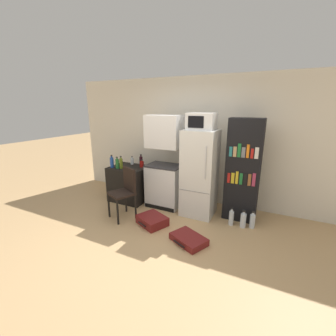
# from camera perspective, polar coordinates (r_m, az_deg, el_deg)

# --- Properties ---
(ground_plane) EXTENTS (24.00, 24.00, 0.00)m
(ground_plane) POSITION_cam_1_polar(r_m,az_deg,el_deg) (3.64, -4.35, -18.70)
(ground_plane) COLOR tan
(wall_back) EXTENTS (6.40, 0.10, 2.63)m
(wall_back) POSITION_cam_1_polar(r_m,az_deg,el_deg) (4.83, 9.57, 6.63)
(wall_back) COLOR silver
(wall_back) RESTS_ON ground_plane
(side_table) EXTENTS (0.79, 0.64, 0.76)m
(side_table) POSITION_cam_1_polar(r_m,az_deg,el_deg) (5.07, -9.72, -3.86)
(side_table) COLOR black
(side_table) RESTS_ON ground_plane
(kitchen_hutch) EXTENTS (0.70, 0.51, 1.88)m
(kitchen_hutch) POSITION_cam_1_polar(r_m,az_deg,el_deg) (4.57, -0.92, 0.55)
(kitchen_hutch) COLOR white
(kitchen_hutch) RESTS_ON ground_plane
(refrigerator) EXTENTS (0.60, 0.60, 1.63)m
(refrigerator) POSITION_cam_1_polar(r_m,az_deg,el_deg) (4.27, 8.02, -1.38)
(refrigerator) COLOR silver
(refrigerator) RESTS_ON ground_plane
(microwave) EXTENTS (0.48, 0.38, 0.29)m
(microwave) POSITION_cam_1_polar(r_m,az_deg,el_deg) (4.09, 8.53, 11.63)
(microwave) COLOR silver
(microwave) RESTS_ON refrigerator
(bookshelf) EXTENTS (0.58, 0.31, 1.85)m
(bookshelf) POSITION_cam_1_polar(r_m,az_deg,el_deg) (4.21, 18.48, -0.71)
(bookshelf) COLOR black
(bookshelf) RESTS_ON ground_plane
(bottle_ketchup_red) EXTENTS (0.09, 0.09, 0.16)m
(bottle_ketchup_red) POSITION_cam_1_polar(r_m,az_deg,el_deg) (4.90, -6.69, 1.03)
(bottle_ketchup_red) COLOR #AD1914
(bottle_ketchup_red) RESTS_ON side_table
(bottle_olive_oil) EXTENTS (0.07, 0.07, 0.27)m
(bottle_olive_oil) POSITION_cam_1_polar(r_m,az_deg,el_deg) (4.83, -11.82, 1.17)
(bottle_olive_oil) COLOR #566619
(bottle_olive_oil) RESTS_ON side_table
(bottle_clear_short) EXTENTS (0.07, 0.07, 0.18)m
(bottle_clear_short) POSITION_cam_1_polar(r_m,az_deg,el_deg) (5.15, -9.10, 1.77)
(bottle_clear_short) COLOR silver
(bottle_clear_short) RESTS_ON side_table
(bottle_wine_dark) EXTENTS (0.07, 0.07, 0.25)m
(bottle_wine_dark) POSITION_cam_1_polar(r_m,az_deg,el_deg) (5.01, -6.87, 1.83)
(bottle_wine_dark) COLOR black
(bottle_wine_dark) RESTS_ON side_table
(bottle_blue_soda) EXTENTS (0.08, 0.08, 0.27)m
(bottle_blue_soda) POSITION_cam_1_polar(r_m,az_deg,el_deg) (4.97, -14.08, 1.45)
(bottle_blue_soda) COLOR #1E47A3
(bottle_blue_soda) RESTS_ON side_table
(bottle_green_tall) EXTENTS (0.07, 0.07, 0.25)m
(bottle_green_tall) POSITION_cam_1_polar(r_m,az_deg,el_deg) (4.85, -12.76, 1.10)
(bottle_green_tall) COLOR #1E6028
(bottle_green_tall) RESTS_ON side_table
(chair) EXTENTS (0.53, 0.53, 0.95)m
(chair) POSITION_cam_1_polar(r_m,az_deg,el_deg) (4.25, -10.78, -5.09)
(chair) COLOR black
(chair) RESTS_ON ground_plane
(suitcase_large_flat) EXTENTS (0.64, 0.56, 0.10)m
(suitcase_large_flat) POSITION_cam_1_polar(r_m,az_deg,el_deg) (3.66, 5.25, -17.57)
(suitcase_large_flat) COLOR maroon
(suitcase_large_flat) RESTS_ON ground_plane
(suitcase_small_flat) EXTENTS (0.61, 0.57, 0.15)m
(suitcase_small_flat) POSITION_cam_1_polar(r_m,az_deg,el_deg) (4.11, -4.03, -13.11)
(suitcase_small_flat) COLOR maroon
(suitcase_small_flat) RESTS_ON ground_plane
(water_bottle_front) EXTENTS (0.10, 0.10, 0.32)m
(water_bottle_front) POSITION_cam_1_polar(r_m,az_deg,el_deg) (4.20, 18.55, -12.42)
(water_bottle_front) COLOR silver
(water_bottle_front) RESTS_ON ground_plane
(water_bottle_middle) EXTENTS (0.09, 0.09, 0.31)m
(water_bottle_middle) POSITION_cam_1_polar(r_m,az_deg,el_deg) (4.23, 20.65, -12.43)
(water_bottle_middle) COLOR silver
(water_bottle_middle) RESTS_ON ground_plane
(water_bottle_back) EXTENTS (0.08, 0.08, 0.33)m
(water_bottle_back) POSITION_cam_1_polar(r_m,az_deg,el_deg) (4.21, 15.77, -12.02)
(water_bottle_back) COLOR silver
(water_bottle_back) RESTS_ON ground_plane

